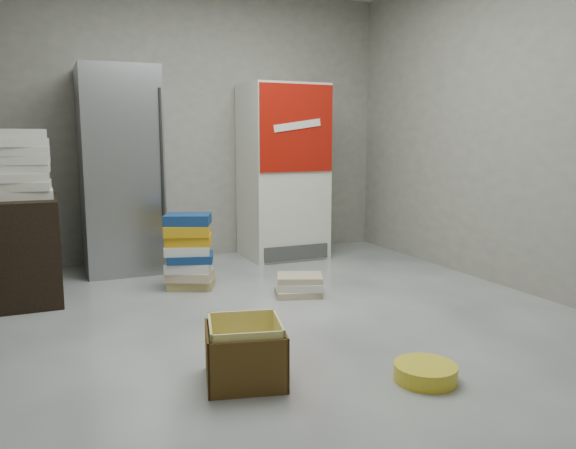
% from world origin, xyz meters
% --- Properties ---
extents(ground, '(5.00, 5.00, 0.00)m').
position_xyz_m(ground, '(0.00, 0.00, 0.00)').
color(ground, beige).
rests_on(ground, ground).
extents(room_shell, '(4.04, 5.04, 2.82)m').
position_xyz_m(room_shell, '(0.00, 0.00, 1.80)').
color(room_shell, gray).
rests_on(room_shell, ground).
extents(steel_fridge, '(0.70, 0.72, 1.90)m').
position_xyz_m(steel_fridge, '(-0.90, 2.13, 0.95)').
color(steel_fridge, '#9FA2A6').
rests_on(steel_fridge, ground).
extents(coke_cooler, '(0.80, 0.73, 1.80)m').
position_xyz_m(coke_cooler, '(0.75, 2.12, 0.90)').
color(coke_cooler, silver).
rests_on(coke_cooler, ground).
extents(wood_shelf, '(0.50, 0.80, 0.80)m').
position_xyz_m(wood_shelf, '(-1.73, 1.40, 0.40)').
color(wood_shelf, black).
rests_on(wood_shelf, ground).
extents(supply_box_stack, '(0.43, 0.43, 0.52)m').
position_xyz_m(supply_box_stack, '(-1.72, 1.40, 1.06)').
color(supply_box_stack, beige).
rests_on(supply_box_stack, wood_shelf).
extents(phonebook_stack_main, '(0.47, 0.43, 0.63)m').
position_xyz_m(phonebook_stack_main, '(-0.48, 1.23, 0.32)').
color(phonebook_stack_main, tan).
rests_on(phonebook_stack_main, ground).
extents(phonebook_stack_side, '(0.45, 0.41, 0.16)m').
position_xyz_m(phonebook_stack_side, '(0.27, 0.67, 0.08)').
color(phonebook_stack_side, tan).
rests_on(phonebook_stack_side, ground).
extents(cardboard_box, '(0.48, 0.48, 0.32)m').
position_xyz_m(cardboard_box, '(-0.66, -0.69, 0.13)').
color(cardboard_box, yellow).
rests_on(cardboard_box, ground).
extents(bucket_lid, '(0.38, 0.38, 0.09)m').
position_xyz_m(bucket_lid, '(0.20, -1.07, 0.04)').
color(bucket_lid, yellow).
rests_on(bucket_lid, ground).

